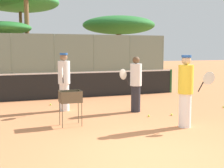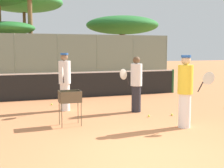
{
  "view_description": "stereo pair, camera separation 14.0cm",
  "coord_description": "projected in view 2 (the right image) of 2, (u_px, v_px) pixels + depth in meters",
  "views": [
    {
      "loc": [
        -2.68,
        -5.08,
        2.02
      ],
      "look_at": [
        0.47,
        3.31,
        1.0
      ],
      "focal_mm": 50.0,
      "sensor_mm": 36.0,
      "label": 1
    },
    {
      "loc": [
        -2.54,
        -5.13,
        2.02
      ],
      "look_at": [
        0.47,
        3.31,
        1.0
      ],
      "focal_mm": 50.0,
      "sensor_mm": 36.0,
      "label": 2
    }
  ],
  "objects": [
    {
      "name": "player_red_cap",
      "position": [
        65.0,
        81.0,
        10.1
      ],
      "size": [
        0.43,
        0.93,
        1.88
      ],
      "rotation": [
        0.0,
        0.0,
        4.42
      ],
      "color": "white",
      "rests_on": "ground_plane"
    },
    {
      "name": "tree_1",
      "position": [
        24.0,
        2.0,
        28.03
      ],
      "size": [
        6.98,
        6.98,
        7.04
      ],
      "color": "brown",
      "rests_on": "ground_plane"
    },
    {
      "name": "player_yellow_shirt",
      "position": [
        185.0,
        90.0,
        7.92
      ],
      "size": [
        0.83,
        0.62,
        1.86
      ],
      "rotation": [
        0.0,
        0.0,
        5.7
      ],
      "color": "white",
      "rests_on": "ground_plane"
    },
    {
      "name": "tennis_ball_2",
      "position": [
        149.0,
        116.0,
        9.25
      ],
      "size": [
        0.07,
        0.07,
        0.07
      ],
      "primitive_type": "sphere",
      "color": "#D1E54C",
      "rests_on": "ground_plane"
    },
    {
      "name": "tennis_ball_5",
      "position": [
        52.0,
        104.0,
        11.18
      ],
      "size": [
        0.07,
        0.07,
        0.07
      ],
      "primitive_type": "sphere",
      "color": "#D1E54C",
      "rests_on": "ground_plane"
    },
    {
      "name": "tennis_net",
      "position": [
        68.0,
        85.0,
        12.69
      ],
      "size": [
        9.88,
        0.1,
        1.07
      ],
      "color": "#26592D",
      "rests_on": "ground_plane"
    },
    {
      "name": "ground_plane",
      "position": [
        147.0,
        156.0,
        5.88
      ],
      "size": [
        80.0,
        80.0,
        0.0
      ],
      "primitive_type": "plane",
      "color": "#D37F4C"
    },
    {
      "name": "back_fence",
      "position": [
        37.0,
        55.0,
        23.14
      ],
      "size": [
        21.97,
        0.08,
        3.12
      ],
      "color": "gray",
      "rests_on": "ground_plane"
    },
    {
      "name": "player_white_outfit",
      "position": [
        136.0,
        84.0,
        9.91
      ],
      "size": [
        0.89,
        0.44,
        1.77
      ],
      "rotation": [
        0.0,
        0.0,
        3.48
      ],
      "color": "#26262D",
      "rests_on": "ground_plane"
    },
    {
      "name": "tree_0",
      "position": [
        9.0,
        28.0,
        24.17
      ],
      "size": [
        3.91,
        3.91,
        4.1
      ],
      "color": "brown",
      "rests_on": "ground_plane"
    },
    {
      "name": "tennis_ball_4",
      "position": [
        172.0,
        115.0,
        9.42
      ],
      "size": [
        0.07,
        0.07,
        0.07
      ],
      "primitive_type": "sphere",
      "color": "#D1E54C",
      "rests_on": "ground_plane"
    },
    {
      "name": "tree_4",
      "position": [
        122.0,
        26.0,
        31.04
      ],
      "size": [
        7.19,
        7.19,
        5.24
      ],
      "color": "brown",
      "rests_on": "ground_plane"
    },
    {
      "name": "ball_cart",
      "position": [
        70.0,
        99.0,
        8.16
      ],
      "size": [
        0.56,
        0.41,
        0.93
      ],
      "color": "brown",
      "rests_on": "ground_plane"
    }
  ]
}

